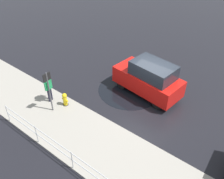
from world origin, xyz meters
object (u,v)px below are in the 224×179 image
(moving_hatchback, at_px, (149,78))
(fire_hydrant, at_px, (65,100))
(pedestrian, at_px, (48,87))
(sign_post, at_px, (49,87))

(moving_hatchback, height_order, fire_hydrant, moving_hatchback)
(moving_hatchback, relative_size, pedestrian, 2.51)
(moving_hatchback, bearing_deg, pedestrian, 45.70)
(fire_hydrant, height_order, pedestrian, pedestrian)
(sign_post, bearing_deg, fire_hydrant, -106.92)
(fire_hydrant, relative_size, sign_post, 0.33)
(fire_hydrant, height_order, sign_post, sign_post)
(pedestrian, relative_size, sign_post, 0.68)
(pedestrian, bearing_deg, fire_hydrant, -165.42)
(pedestrian, bearing_deg, moving_hatchback, -134.30)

